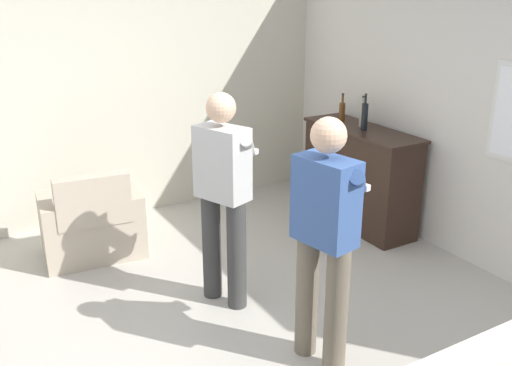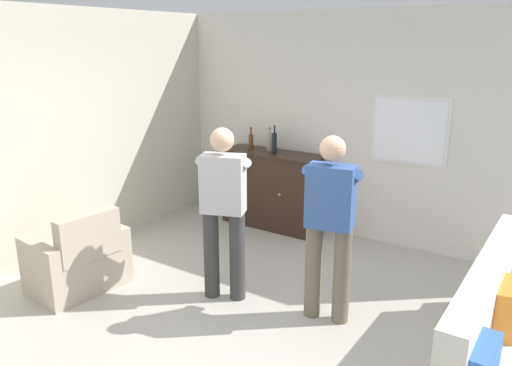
% 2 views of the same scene
% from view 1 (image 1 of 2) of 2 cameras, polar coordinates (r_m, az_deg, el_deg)
% --- Properties ---
extents(ground, '(10.40, 10.40, 0.00)m').
position_cam_1_polar(ground, '(4.20, -4.92, -15.73)').
color(ground, '#B2ADA3').
extents(wall_back_with_window, '(5.20, 0.15, 2.80)m').
position_cam_1_polar(wall_back_with_window, '(5.23, 22.13, 6.89)').
color(wall_back_with_window, silver).
rests_on(wall_back_with_window, ground).
extents(wall_side_left, '(0.12, 5.20, 2.80)m').
position_cam_1_polar(wall_side_left, '(6.04, -16.42, 9.09)').
color(wall_side_left, beige).
rests_on(wall_side_left, ground).
extents(armchair, '(0.73, 0.94, 0.85)m').
position_cam_1_polar(armchair, '(5.46, -16.03, -4.21)').
color(armchair, '#B2A38E').
rests_on(armchair, ground).
extents(sideboard_cabinet, '(1.37, 0.49, 1.02)m').
position_cam_1_polar(sideboard_cabinet, '(5.97, 10.31, 0.65)').
color(sideboard_cabinet, black).
rests_on(sideboard_cabinet, ground).
extents(bottle_wine_green, '(0.06, 0.06, 0.36)m').
position_cam_1_polar(bottle_wine_green, '(5.72, 10.81, 6.58)').
color(bottle_wine_green, black).
rests_on(bottle_wine_green, sideboard_cabinet).
extents(bottle_liquor_amber, '(0.06, 0.06, 0.31)m').
position_cam_1_polar(bottle_liquor_amber, '(5.87, 10.60, 6.79)').
color(bottle_liquor_amber, gray).
rests_on(bottle_liquor_amber, sideboard_cabinet).
extents(bottle_spirits_clear, '(0.06, 0.06, 0.30)m').
position_cam_1_polar(bottle_spirits_clear, '(6.04, 8.60, 7.09)').
color(bottle_spirits_clear, '#593314').
rests_on(bottle_spirits_clear, sideboard_cabinet).
extents(person_standing_left, '(0.52, 0.52, 1.68)m').
position_cam_1_polar(person_standing_left, '(4.29, -3.24, -0.73)').
color(person_standing_left, '#383838').
rests_on(person_standing_left, ground).
extents(person_standing_right, '(0.55, 0.51, 1.68)m').
position_cam_1_polar(person_standing_right, '(3.60, 6.97, -4.98)').
color(person_standing_right, '#6B6051').
rests_on(person_standing_right, ground).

